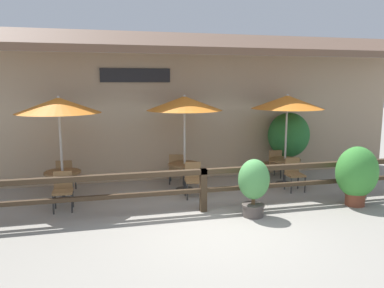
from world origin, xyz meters
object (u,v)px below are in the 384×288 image
chair_near_streetside (63,189)px  potted_plant_entrance_palm (289,136)px  patio_umbrella_far (287,102)px  dining_table_far (285,164)px  patio_umbrella_middle (184,103)px  chair_near_wallside (66,174)px  potted_plant_corner_fern (254,184)px  chair_middle_streetside (193,178)px  chair_far_streetside (294,172)px  chair_far_wallside (273,162)px  dining_table_middle (185,169)px  dining_table_near (63,177)px  patio_umbrella_near (59,105)px  chair_middle_wallside (177,167)px  potted_plant_small_flowering (357,174)px

chair_near_streetside → potted_plant_entrance_palm: size_ratio=0.45×
patio_umbrella_far → dining_table_far: 1.71m
patio_umbrella_middle → chair_near_wallside: bearing=170.0°
potted_plant_corner_fern → chair_near_wallside: bearing=144.9°
chair_near_wallside → patio_umbrella_far: size_ratio=0.34×
chair_middle_streetside → potted_plant_entrance_palm: potted_plant_entrance_palm is taller
chair_far_streetside → chair_far_wallside: 1.32m
dining_table_middle → chair_middle_streetside: 0.67m
chair_near_streetside → chair_near_wallside: bearing=92.2°
dining_table_near → potted_plant_entrance_palm: size_ratio=0.44×
chair_near_wallside → chair_middle_streetside: same height
patio_umbrella_near → patio_umbrella_far: (5.87, 0.12, 0.00)m
dining_table_near → chair_middle_wallside: 3.06m
dining_table_near → dining_table_far: bearing=1.2°
dining_table_near → potted_plant_small_flowering: (6.57, -1.98, 0.18)m
patio_umbrella_middle → dining_table_middle: patio_umbrella_middle is taller
chair_middle_streetside → chair_far_streetside: bearing=3.7°
chair_near_streetside → chair_near_wallside: 1.44m
patio_umbrella_near → patio_umbrella_far: 5.87m
patio_umbrella_middle → chair_near_streetside: bearing=-162.9°
patio_umbrella_near → chair_near_wallside: (-0.00, 0.72, -1.80)m
chair_middle_streetside → potted_plant_small_flowering: 3.79m
patio_umbrella_middle → potted_plant_entrance_palm: 3.62m
dining_table_near → chair_middle_streetside: bearing=-8.6°
dining_table_near → chair_middle_streetside: size_ratio=0.99×
potted_plant_small_flowering → patio_umbrella_far: bearing=108.4°
patio_umbrella_far → dining_table_far: patio_umbrella_far is taller
patio_umbrella_middle → chair_middle_streetside: (0.08, -0.66, -1.80)m
patio_umbrella_middle → dining_table_middle: bearing=96.7°
chair_middle_streetside → chair_middle_wallside: 1.33m
patio_umbrella_near → dining_table_far: size_ratio=2.93×
chair_middle_wallside → patio_umbrella_near: bearing=30.5°
chair_near_wallside → dining_table_near: bearing=97.3°
dining_table_near → chair_near_streetside: size_ratio=0.99×
dining_table_middle → chair_far_streetside: bearing=-14.8°
potted_plant_small_flowering → potted_plant_entrance_palm: potted_plant_entrance_palm is taller
chair_middle_streetside → dining_table_far: chair_middle_streetside is taller
chair_near_streetside → patio_umbrella_far: bearing=7.9°
dining_table_near → patio_umbrella_far: 6.11m
chair_far_streetside → potted_plant_corner_fern: (-1.79, -1.55, 0.22)m
chair_near_streetside → potted_plant_small_flowering: potted_plant_small_flowering is taller
chair_far_streetside → chair_far_wallside: same height
chair_middle_wallside → chair_far_wallside: same height
dining_table_near → chair_middle_wallside: (2.94, 0.85, -0.08)m
chair_near_wallside → chair_far_wallside: (5.84, 0.06, 0.00)m
dining_table_far → potted_plant_small_flowering: 2.22m
patio_umbrella_far → dining_table_middle: bearing=178.6°
potted_plant_entrance_palm → chair_middle_wallside: bearing=-178.3°
dining_table_far → potted_plant_entrance_palm: bearing=57.5°
dining_table_far → chair_far_wallside: size_ratio=0.99×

